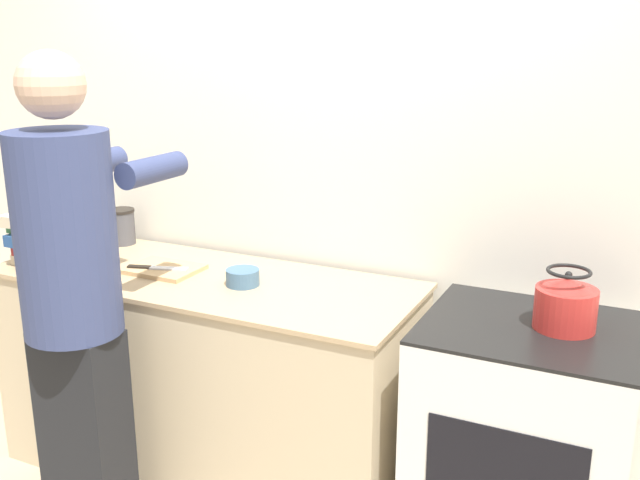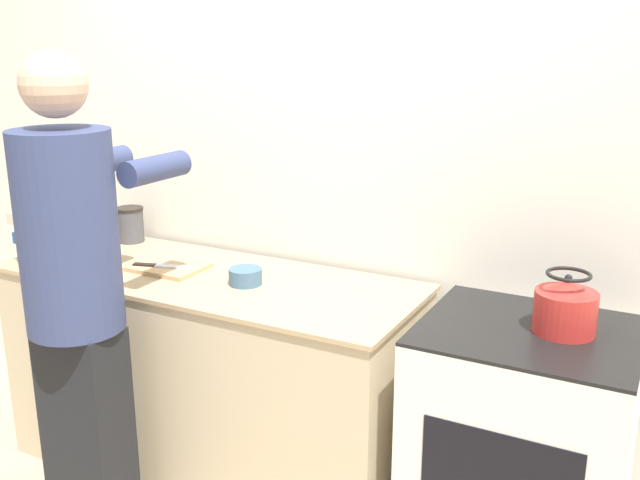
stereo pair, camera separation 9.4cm
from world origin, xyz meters
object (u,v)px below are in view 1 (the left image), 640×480
object	(u,v)px
oven	(520,450)
cutting_board	(164,269)
person	(74,293)
bowl_prep	(86,263)
canister_jar	(122,226)
knife	(156,268)
kettle	(566,304)

from	to	relation	value
oven	cutting_board	bearing A→B (deg)	179.63
person	bowl_prep	xyz separation A→B (m)	(-0.31, 0.39, -0.05)
cutting_board	canister_jar	size ratio (longest dim) A/B	1.78
knife	canister_jar	world-z (taller)	canister_jar
kettle	oven	bearing A→B (deg)	-165.11
kettle	bowl_prep	xyz separation A→B (m)	(-1.87, -0.16, -0.07)
oven	canister_jar	bearing A→B (deg)	172.24
oven	bowl_prep	size ratio (longest dim) A/B	5.18
oven	bowl_prep	xyz separation A→B (m)	(-1.77, -0.14, 0.47)
oven	cutting_board	xyz separation A→B (m)	(-1.49, 0.01, 0.44)
person	canister_jar	xyz separation A→B (m)	(-0.47, 0.79, -0.00)
canister_jar	kettle	bearing A→B (deg)	-6.65
cutting_board	canister_jar	xyz separation A→B (m)	(-0.43, 0.25, 0.08)
knife	bowl_prep	world-z (taller)	bowl_prep
bowl_prep	oven	bearing A→B (deg)	4.44
cutting_board	kettle	xyz separation A→B (m)	(1.59, 0.02, 0.10)
knife	kettle	bearing A→B (deg)	-15.47
knife	kettle	size ratio (longest dim) A/B	1.27
person	knife	world-z (taller)	person
knife	kettle	xyz separation A→B (m)	(1.61, 0.05, 0.09)
canister_jar	person	bearing A→B (deg)	-59.35
kettle	bowl_prep	bearing A→B (deg)	-174.99
oven	bowl_prep	distance (m)	1.84
oven	knife	bearing A→B (deg)	-179.26
kettle	person	bearing A→B (deg)	-160.48
knife	bowl_prep	size ratio (longest dim) A/B	1.43
cutting_board	oven	bearing A→B (deg)	-0.37
kettle	canister_jar	world-z (taller)	kettle
person	cutting_board	bearing A→B (deg)	93.73
oven	cutting_board	distance (m)	1.56
person	knife	size ratio (longest dim) A/B	7.07
knife	canister_jar	size ratio (longest dim) A/B	1.52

